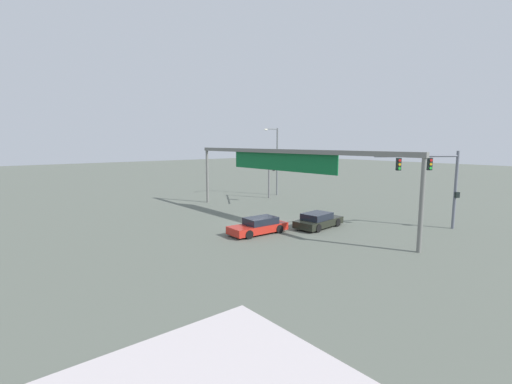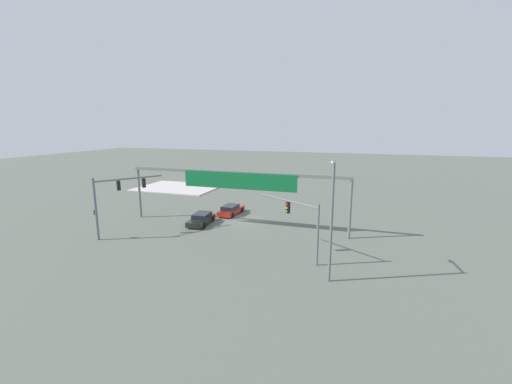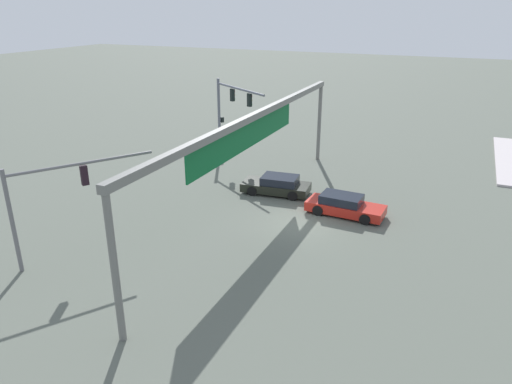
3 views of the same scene
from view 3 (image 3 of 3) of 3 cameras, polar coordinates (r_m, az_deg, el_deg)
The scene contains 6 objects.
ground_plane at distance 27.35m, azimuth 5.22°, elevation -3.81°, with size 204.92×204.92×0.00m, color #585E54.
traffic_signal_near_corner at distance 38.32m, azimuth -3.16°, elevation 10.31°, with size 4.17×5.74×6.11m.
traffic_signal_opposite_side at distance 23.97m, azimuth -23.09°, elevation 0.03°, with size 5.84×3.82×5.01m.
overhead_sign_gantry at distance 26.37m, azimuth -0.30°, elevation 7.46°, with size 24.80×0.43×6.18m.
sedan_car_approaching at distance 31.43m, azimuth 2.51°, elevation 0.83°, with size 2.32×4.55×1.21m.
sedan_car_waiting_far at distance 28.70m, azimuth 10.45°, elevation -1.59°, with size 2.02×4.61×1.21m.
Camera 3 is at (-23.53, -7.74, 11.59)m, focal length 33.64 mm.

